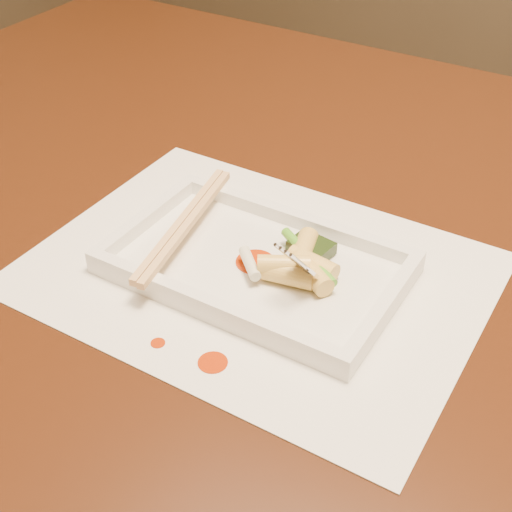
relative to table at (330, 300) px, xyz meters
The scene contains 21 objects.
table is the anchor object (origin of this frame).
placemat 0.15m from the table, 104.21° to the right, with size 0.40×0.30×0.00m, color white.
sauce_splatter_a 0.25m from the table, 89.38° to the right, with size 0.02×0.02×0.00m, color #B32D05.
sauce_splatter_b 0.26m from the table, 101.74° to the right, with size 0.01×0.01×0.00m, color #B32D05.
plate_base 0.15m from the table, 104.21° to the right, with size 0.26×0.16×0.01m, color white.
plate_rim_far 0.13m from the table, 128.25° to the right, with size 0.26×0.01×0.01m, color white.
plate_rim_near 0.22m from the table, 98.58° to the right, with size 0.26×0.01×0.01m, color white.
plate_rim_left 0.22m from the table, 144.28° to the right, with size 0.01×0.14×0.01m, color white.
plate_rim_right 0.19m from the table, 48.51° to the right, with size 0.01×0.14×0.01m, color white.
veg_piece 0.14m from the table, 83.87° to the right, with size 0.04×0.03×0.01m, color black.
scallion_white 0.18m from the table, 101.75° to the right, with size 0.01×0.01×0.04m, color #EAEACC.
scallion_green 0.15m from the table, 80.81° to the right, with size 0.01×0.01×0.09m, color #3F9417.
chopstick_a 0.20m from the table, 135.16° to the right, with size 0.01×0.19×0.01m, color #E3AF71.
chopstick_b 0.20m from the table, 132.99° to the right, with size 0.01×0.19×0.01m, color #E3AF71.
fork 0.21m from the table, 65.01° to the right, with size 0.09×0.10×0.14m, color silver, non-canonical shape.
sauce_blob_0 0.16m from the table, 105.62° to the right, with size 0.04×0.04×0.00m, color #B32D05.
rice_cake_0 0.17m from the table, 84.77° to the right, with size 0.02×0.02×0.05m, color #EED66F.
rice_cake_1 0.15m from the table, 86.18° to the right, with size 0.02×0.02×0.05m, color #EED66F.
rice_cake_2 0.17m from the table, 88.14° to the right, with size 0.02×0.02×0.05m, color #EED66F.
rice_cake_3 0.16m from the table, 74.90° to the right, with size 0.02×0.02×0.04m, color #EED66F.
rice_cake_4 0.15m from the table, 77.11° to the right, with size 0.02×0.02×0.05m, color #EED66F.
Camera 1 is at (0.23, -0.54, 1.16)m, focal length 50.00 mm.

